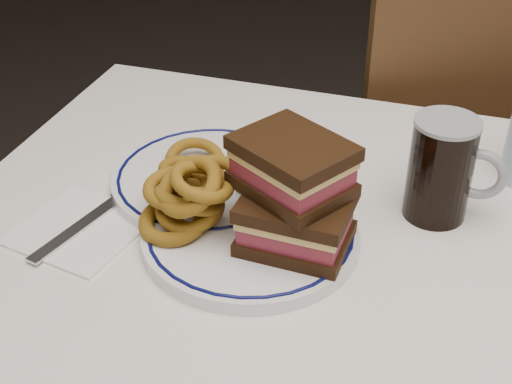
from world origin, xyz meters
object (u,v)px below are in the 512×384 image
(chair_far, at_px, (443,156))
(reuben_sandwich, at_px, (294,194))
(beer_mug, at_px, (443,169))
(main_plate, at_px, (251,233))
(far_plate, at_px, (210,179))

(chair_far, distance_m, reuben_sandwich, 0.78)
(chair_far, relative_size, reuben_sandwich, 5.90)
(reuben_sandwich, bearing_deg, beer_mug, 39.71)
(main_plate, relative_size, far_plate, 1.00)
(reuben_sandwich, distance_m, beer_mug, 0.21)
(beer_mug, bearing_deg, chair_far, 91.08)
(main_plate, height_order, beer_mug, beer_mug)
(main_plate, bearing_deg, far_plate, 132.68)
(main_plate, xyz_separation_m, beer_mug, (0.21, 0.13, 0.06))
(chair_far, xyz_separation_m, reuben_sandwich, (-0.15, -0.69, 0.32))
(main_plate, relative_size, reuben_sandwich, 1.70)
(chair_far, distance_m, main_plate, 0.76)
(chair_far, distance_m, beer_mug, 0.64)
(main_plate, height_order, reuben_sandwich, reuben_sandwich)
(main_plate, bearing_deg, reuben_sandwich, -4.19)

